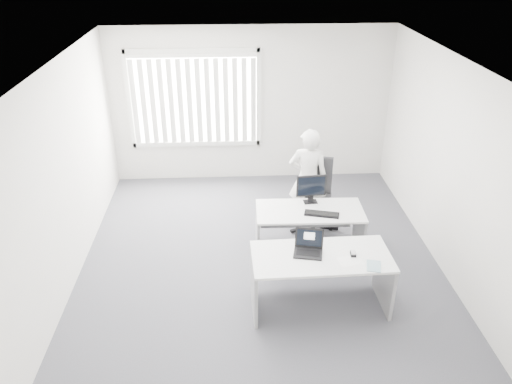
{
  "coord_description": "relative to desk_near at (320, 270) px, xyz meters",
  "views": [
    {
      "loc": [
        -0.38,
        -5.62,
        4.16
      ],
      "look_at": [
        -0.07,
        0.15,
        1.14
      ],
      "focal_mm": 35.0,
      "sensor_mm": 36.0,
      "label": 1
    }
  ],
  "objects": [
    {
      "name": "ground",
      "position": [
        -0.66,
        0.78,
        -0.54
      ],
      "size": [
        6.0,
        6.0,
        0.0
      ],
      "primitive_type": "plane",
      "color": "#57575F",
      "rests_on": "ground"
    },
    {
      "name": "wall_back",
      "position": [
        -0.66,
        3.78,
        0.86
      ],
      "size": [
        5.0,
        0.02,
        2.8
      ],
      "primitive_type": "cube",
      "color": "silver",
      "rests_on": "ground"
    },
    {
      "name": "wall_front",
      "position": [
        -0.66,
        -2.22,
        0.86
      ],
      "size": [
        5.0,
        0.02,
        2.8
      ],
      "primitive_type": "cube",
      "color": "silver",
      "rests_on": "ground"
    },
    {
      "name": "wall_left",
      "position": [
        -3.16,
        0.78,
        0.86
      ],
      "size": [
        0.02,
        6.0,
        2.8
      ],
      "primitive_type": "cube",
      "color": "silver",
      "rests_on": "ground"
    },
    {
      "name": "wall_right",
      "position": [
        1.84,
        0.78,
        0.86
      ],
      "size": [
        0.02,
        6.0,
        2.8
      ],
      "primitive_type": "cube",
      "color": "silver",
      "rests_on": "ground"
    },
    {
      "name": "ceiling",
      "position": [
        -0.66,
        0.78,
        2.26
      ],
      "size": [
        5.0,
        6.0,
        0.02
      ],
      "primitive_type": "cube",
      "color": "white",
      "rests_on": "wall_back"
    },
    {
      "name": "window",
      "position": [
        -1.66,
        3.74,
        1.01
      ],
      "size": [
        2.32,
        0.06,
        1.76
      ],
      "primitive_type": "cube",
      "color": "silver",
      "rests_on": "wall_back"
    },
    {
      "name": "blinds",
      "position": [
        -1.66,
        3.68,
        0.98
      ],
      "size": [
        2.2,
        0.1,
        1.5
      ],
      "primitive_type": null,
      "color": "silver",
      "rests_on": "wall_back"
    },
    {
      "name": "desk_near",
      "position": [
        0.0,
        0.0,
        0.0
      ],
      "size": [
        1.67,
        0.82,
        0.75
      ],
      "rotation": [
        0.0,
        0.0,
        0.02
      ],
      "color": "white",
      "rests_on": "ground"
    },
    {
      "name": "desk_far",
      "position": [
        0.05,
        1.21,
        -0.05
      ],
      "size": [
        1.52,
        0.74,
        0.69
      ],
      "rotation": [
        0.0,
        0.0,
        -0.02
      ],
      "color": "white",
      "rests_on": "ground"
    },
    {
      "name": "office_chair",
      "position": [
        0.23,
        1.88,
        -0.19
      ],
      "size": [
        0.78,
        0.78,
        1.13
      ],
      "rotation": [
        0.0,
        0.0,
        -0.24
      ],
      "color": "black",
      "rests_on": "ground"
    },
    {
      "name": "person",
      "position": [
        0.12,
        1.95,
        0.27
      ],
      "size": [
        0.65,
        0.48,
        1.62
      ],
      "primitive_type": "imported",
      "rotation": [
        0.0,
        0.0,
        2.97
      ],
      "color": "silver",
      "rests_on": "ground"
    },
    {
      "name": "laptop",
      "position": [
        -0.16,
        0.03,
        0.34
      ],
      "size": [
        0.39,
        0.36,
        0.26
      ],
      "primitive_type": null,
      "rotation": [
        0.0,
        0.0,
        -0.21
      ],
      "color": "black",
      "rests_on": "desk_near"
    },
    {
      "name": "paper_sheet",
      "position": [
        0.32,
        -0.13,
        0.21
      ],
      "size": [
        0.31,
        0.24,
        0.0
      ],
      "primitive_type": "cube",
      "rotation": [
        0.0,
        0.0,
        0.17
      ],
      "color": "white",
      "rests_on": "desk_near"
    },
    {
      "name": "mouse",
      "position": [
        0.37,
        -0.01,
        0.23
      ],
      "size": [
        0.07,
        0.11,
        0.04
      ],
      "primitive_type": null,
      "rotation": [
        0.0,
        0.0,
        -0.11
      ],
      "color": "silver",
      "rests_on": "paper_sheet"
    },
    {
      "name": "booklet",
      "position": [
        0.56,
        -0.25,
        0.22
      ],
      "size": [
        0.21,
        0.26,
        0.01
      ],
      "primitive_type": "cube",
      "rotation": [
        0.0,
        0.0,
        -0.26
      ],
      "color": "silver",
      "rests_on": "desk_near"
    },
    {
      "name": "keyboard",
      "position": [
        0.19,
        1.07,
        0.15
      ],
      "size": [
        0.5,
        0.28,
        0.02
      ],
      "primitive_type": "cube",
      "rotation": [
        0.0,
        0.0,
        -0.26
      ],
      "color": "black",
      "rests_on": "desk_far"
    },
    {
      "name": "monitor",
      "position": [
        0.09,
        1.44,
        0.36
      ],
      "size": [
        0.44,
        0.16,
        0.43
      ],
      "primitive_type": null,
      "rotation": [
        0.0,
        0.0,
        0.08
      ],
      "color": "black",
      "rests_on": "desk_far"
    }
  ]
}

